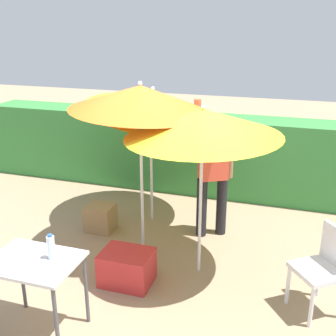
% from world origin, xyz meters
% --- Properties ---
extents(ground_plane, '(24.00, 24.00, 0.00)m').
position_xyz_m(ground_plane, '(0.00, 0.00, 0.00)').
color(ground_plane, '#9E8466').
extents(hedge_row, '(8.00, 0.70, 1.30)m').
position_xyz_m(hedge_row, '(0.00, 2.38, 0.65)').
color(hedge_row, '#38843D').
rests_on(hedge_row, ground_plane).
extents(umbrella_rainbow, '(1.86, 1.83, 2.12)m').
position_xyz_m(umbrella_rainbow, '(-0.48, 1.06, 1.75)').
color(umbrella_rainbow, silver).
rests_on(umbrella_rainbow, ground_plane).
extents(umbrella_orange, '(1.66, 1.64, 2.15)m').
position_xyz_m(umbrella_orange, '(-0.30, 0.18, 1.95)').
color(umbrella_orange, silver).
rests_on(umbrella_orange, ground_plane).
extents(umbrella_yellow, '(1.69, 1.69, 1.98)m').
position_xyz_m(umbrella_yellow, '(0.51, -0.09, 1.78)').
color(umbrella_yellow, silver).
rests_on(umbrella_yellow, ground_plane).
extents(person_vendor, '(0.52, 0.37, 1.88)m').
position_xyz_m(person_vendor, '(0.44, 0.84, 0.93)').
color(person_vendor, black).
rests_on(person_vendor, ground_plane).
extents(chair_plastic, '(0.62, 0.62, 0.89)m').
position_xyz_m(chair_plastic, '(1.85, -0.39, 0.51)').
color(chair_plastic, silver).
rests_on(chair_plastic, ground_plane).
extents(cooler_box, '(0.56, 0.43, 0.38)m').
position_xyz_m(cooler_box, '(-0.20, -0.56, 0.19)').
color(cooler_box, red).
rests_on(cooler_box, ground_plane).
extents(crate_cardboard, '(0.38, 0.33, 0.38)m').
position_xyz_m(crate_cardboard, '(-1.05, 0.49, 0.19)').
color(crate_cardboard, '#9E7A4C').
rests_on(crate_cardboard, ground_plane).
extents(folding_table, '(0.80, 0.60, 0.77)m').
position_xyz_m(folding_table, '(-0.67, -1.54, 0.68)').
color(folding_table, '#4C4C51').
rests_on(folding_table, ground_plane).
extents(bottle_water, '(0.07, 0.07, 0.24)m').
position_xyz_m(bottle_water, '(-0.53, -1.46, 0.89)').
color(bottle_water, silver).
rests_on(bottle_water, folding_table).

